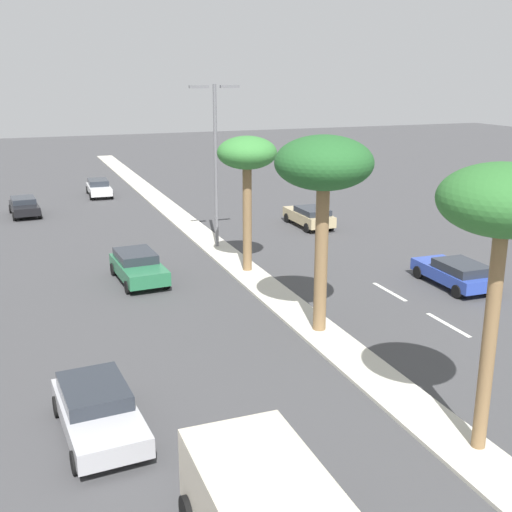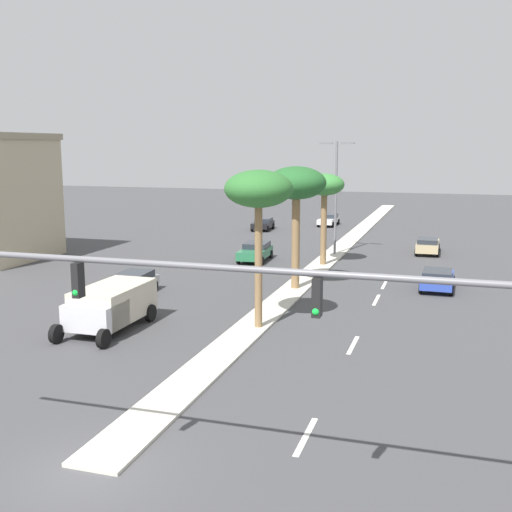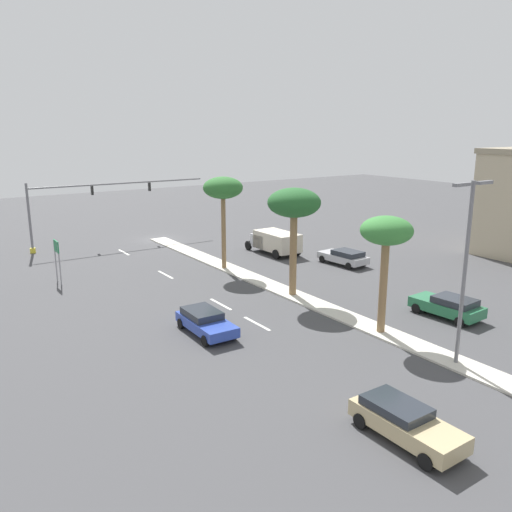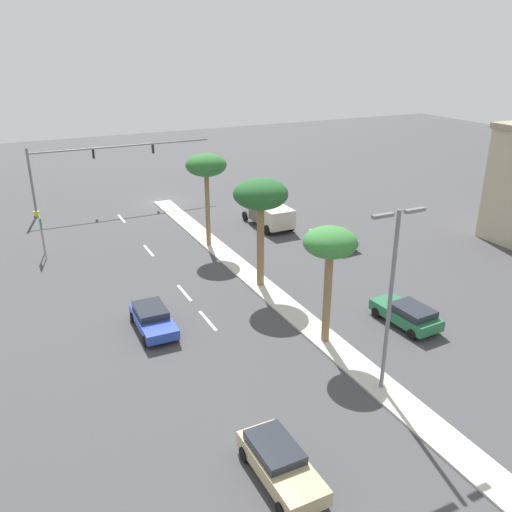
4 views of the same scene
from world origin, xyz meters
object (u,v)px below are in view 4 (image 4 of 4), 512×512
sedan_blue_near (153,319)px  sedan_silver_leading (334,238)px  traffic_signal_gantry (82,167)px  palm_tree_trailing (330,246)px  street_lamp_right (391,288)px  sedan_green_trailing (407,314)px  sedan_tan_far (280,463)px  palm_tree_inboard (206,167)px  palm_tree_mid (261,197)px  box_truck (269,214)px  directional_road_sign (41,228)px

sedan_blue_near → sedan_silver_leading: bearing=-158.2°
traffic_signal_gantry → palm_tree_trailing: (-7.75, 33.41, 1.50)m
palm_tree_trailing → sedan_silver_leading: bearing=-125.7°
street_lamp_right → sedan_green_trailing: (-5.59, -4.60, -4.85)m
street_lamp_right → sedan_tan_far: size_ratio=2.03×
palm_tree_inboard → sedan_silver_leading: size_ratio=1.67×
traffic_signal_gantry → palm_tree_mid: size_ratio=2.45×
palm_tree_trailing → box_truck: 21.73m
sedan_silver_leading → sedan_blue_near: bearing=21.8°
directional_road_sign → sedan_tan_far: 30.14m
box_truck → sedan_silver_leading: bearing=110.3°
directional_road_sign → street_lamp_right: 29.85m
palm_tree_mid → street_lamp_right: (0.05, 13.72, -1.01)m
traffic_signal_gantry → street_lamp_right: street_lamp_right is taller
directional_road_sign → sedan_tan_far: bearing=101.0°
traffic_signal_gantry → palm_tree_mid: 26.11m
directional_road_sign → palm_tree_inboard: palm_tree_inboard is taller
sedan_blue_near → sedan_green_trailing: 15.61m
directional_road_sign → street_lamp_right: (-13.21, 26.58, 3.16)m
palm_tree_inboard → sedan_blue_near: bearing=54.9°
directional_road_sign → sedan_blue_near: size_ratio=0.75×
palm_tree_mid → sedan_silver_leading: size_ratio=1.65×
directional_road_sign → sedan_tan_far: (-5.73, 29.54, -1.70)m
traffic_signal_gantry → sedan_tan_far: 41.67m
traffic_signal_gantry → palm_tree_mid: palm_tree_mid is taller
directional_road_sign → box_truck: 20.07m
street_lamp_right → sedan_silver_leading: size_ratio=1.99×
directional_road_sign → box_truck: size_ratio=0.57×
sedan_green_trailing → palm_tree_trailing: bearing=-5.4°
sedan_green_trailing → sedan_tan_far: sedan_green_trailing is taller
directional_road_sign → sedan_silver_leading: (-22.57, 8.39, -1.72)m
palm_tree_mid → sedan_silver_leading: palm_tree_mid is taller
traffic_signal_gantry → directional_road_sign: bearing=65.6°
street_lamp_right → palm_tree_mid: bearing=-90.2°
traffic_signal_gantry → palm_tree_inboard: 17.52m
palm_tree_mid → sedan_tan_far: size_ratio=1.68×
sedan_silver_leading → sedan_tan_far: size_ratio=1.02×
box_truck → traffic_signal_gantry: bearing=-42.5°
sedan_green_trailing → sedan_tan_far: (13.06, 7.56, -0.02)m
sedan_silver_leading → directional_road_sign: bearing=-20.4°
box_truck → palm_tree_trailing: bearing=71.3°
traffic_signal_gantry → directional_road_sign: traffic_signal_gantry is taller
sedan_blue_near → box_truck: bearing=-137.3°
traffic_signal_gantry → palm_tree_inboard: bearing=115.5°
directional_road_sign → sedan_silver_leading: bearing=159.6°
palm_tree_mid → box_truck: size_ratio=1.29×
palm_tree_mid → sedan_silver_leading: bearing=-154.4°
street_lamp_right → sedan_blue_near: size_ratio=2.04×
street_lamp_right → box_truck: street_lamp_right is taller
palm_tree_inboard → street_lamp_right: bearing=90.8°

